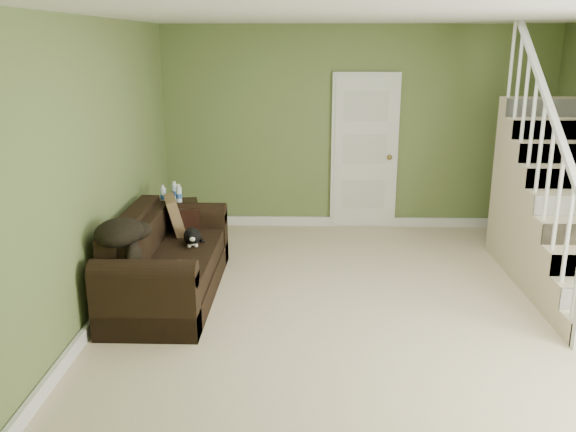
# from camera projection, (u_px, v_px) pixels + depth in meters

# --- Properties ---
(floor) EXTENTS (5.00, 5.50, 0.01)m
(floor) POSITION_uv_depth(u_px,v_px,m) (376.00, 313.00, 5.57)
(floor) COLOR #C2AD8C
(floor) RESTS_ON ground
(ceiling) EXTENTS (5.00, 5.50, 0.01)m
(ceiling) POSITION_uv_depth(u_px,v_px,m) (389.00, 14.00, 4.85)
(ceiling) COLOR white
(ceiling) RESTS_ON wall_back
(wall_back) EXTENTS (5.00, 0.04, 2.60)m
(wall_back) POSITION_uv_depth(u_px,v_px,m) (357.00, 129.00, 7.85)
(wall_back) COLOR olive
(wall_back) RESTS_ON floor
(wall_front) EXTENTS (5.00, 0.04, 2.60)m
(wall_front) POSITION_uv_depth(u_px,v_px,m) (459.00, 311.00, 2.57)
(wall_front) COLOR olive
(wall_front) RESTS_ON floor
(wall_left) EXTENTS (0.04, 5.50, 2.60)m
(wall_left) POSITION_uv_depth(u_px,v_px,m) (94.00, 172.00, 5.29)
(wall_left) COLOR olive
(wall_left) RESTS_ON floor
(baseboard_back) EXTENTS (5.00, 0.04, 0.12)m
(baseboard_back) POSITION_uv_depth(u_px,v_px,m) (354.00, 222.00, 8.17)
(baseboard_back) COLOR white
(baseboard_back) RESTS_ON floor
(baseboard_left) EXTENTS (0.04, 5.50, 0.12)m
(baseboard_left) POSITION_uv_depth(u_px,v_px,m) (109.00, 303.00, 5.63)
(baseboard_left) COLOR white
(baseboard_left) RESTS_ON floor
(door) EXTENTS (0.86, 0.12, 2.02)m
(door) POSITION_uv_depth(u_px,v_px,m) (364.00, 152.00, 7.89)
(door) COLOR white
(door) RESTS_ON floor
(staircase) EXTENTS (1.00, 2.51, 2.82)m
(staircase) POSITION_uv_depth(u_px,v_px,m) (563.00, 218.00, 6.27)
(staircase) COLOR #C2AD8C
(staircase) RESTS_ON floor
(sofa) EXTENTS (0.88, 2.04, 0.81)m
(sofa) POSITION_uv_depth(u_px,v_px,m) (165.00, 265.00, 5.90)
(sofa) COLOR black
(sofa) RESTS_ON floor
(side_table) EXTENTS (0.65, 0.65, 0.89)m
(side_table) POSITION_uv_depth(u_px,v_px,m) (174.00, 232.00, 6.83)
(side_table) COLOR black
(side_table) RESTS_ON floor
(cat) EXTENTS (0.26, 0.45, 0.22)m
(cat) POSITION_uv_depth(u_px,v_px,m) (192.00, 237.00, 6.05)
(cat) COLOR black
(cat) RESTS_ON sofa
(banana) EXTENTS (0.17, 0.21, 0.06)m
(banana) POSITION_uv_depth(u_px,v_px,m) (172.00, 265.00, 5.44)
(banana) COLOR gold
(banana) RESTS_ON sofa
(throw_pillow) EXTENTS (0.31, 0.46, 0.44)m
(throw_pillow) POSITION_uv_depth(u_px,v_px,m) (176.00, 216.00, 6.42)
(throw_pillow) COLOR #533821
(throw_pillow) RESTS_ON sofa
(throw_blanket) EXTENTS (0.52, 0.61, 0.22)m
(throw_blanket) POSITION_uv_depth(u_px,v_px,m) (119.00, 232.00, 5.16)
(throw_blanket) COLOR black
(throw_blanket) RESTS_ON sofa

